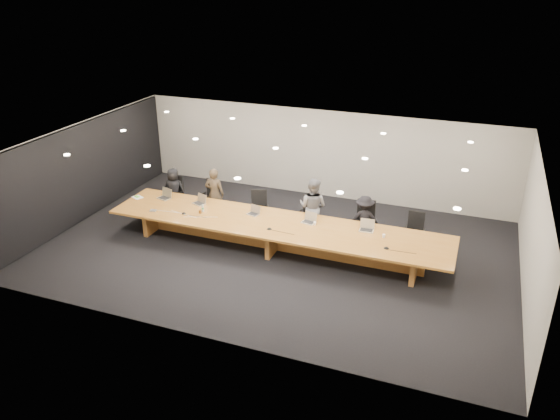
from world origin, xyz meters
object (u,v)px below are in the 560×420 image
(chair_mid_left, at_px, (259,209))
(laptop_d, at_px, (308,218))
(person_a, at_px, (174,190))
(laptop_c, at_px, (253,210))
(chair_far_left, at_px, (173,193))
(laptop_e, at_px, (367,226))
(amber_mug, at_px, (200,212))
(person_d, at_px, (364,219))
(water_bottle, at_px, (203,208))
(chair_far_right, at_px, (414,231))
(chair_left, at_px, (209,198))
(mic_center, at_px, (269,228))
(chair_right, at_px, (364,222))
(laptop_b, at_px, (199,199))
(laptop_a, at_px, (164,194))
(av_box, at_px, (153,211))
(person_c, at_px, (313,207))
(person_b, at_px, (215,194))
(paper_cup_near, at_px, (315,223))
(chair_mid_right, at_px, (308,215))
(paper_cup_far, at_px, (384,236))
(mic_left, at_px, (184,213))
(mic_right, at_px, (386,248))
(conference_table, at_px, (276,231))

(chair_mid_left, xyz_separation_m, laptop_d, (1.74, -0.83, 0.35))
(person_a, height_order, laptop_c, person_a)
(chair_far_left, xyz_separation_m, laptop_c, (3.05, -0.96, 0.33))
(laptop_e, bearing_deg, amber_mug, -177.04)
(person_d, distance_m, water_bottle, 4.33)
(person_a, relative_size, laptop_d, 3.91)
(water_bottle, bearing_deg, chair_far_right, 13.56)
(chair_left, distance_m, mic_center, 3.10)
(chair_right, distance_m, water_bottle, 4.34)
(laptop_b, height_order, mic_center, laptop_b)
(chair_right, bearing_deg, amber_mug, -164.14)
(laptop_a, bearing_deg, av_box, -61.98)
(person_c, xyz_separation_m, laptop_b, (-3.09, -0.76, 0.06))
(chair_left, distance_m, amber_mug, 1.54)
(person_b, height_order, amber_mug, person_b)
(laptop_b, bearing_deg, chair_left, 122.04)
(person_a, distance_m, laptop_d, 4.65)
(chair_left, distance_m, water_bottle, 1.45)
(person_a, distance_m, laptop_a, 0.90)
(chair_mid_left, xyz_separation_m, water_bottle, (-1.14, -1.17, 0.32))
(laptop_a, xyz_separation_m, water_bottle, (1.47, -0.41, -0.04))
(person_d, distance_m, mic_center, 2.62)
(chair_far_right, distance_m, paper_cup_near, 2.62)
(laptop_e, height_order, mic_center, laptop_e)
(chair_mid_right, distance_m, person_c, 0.36)
(laptop_b, xyz_separation_m, paper_cup_far, (5.22, -0.23, -0.09))
(person_a, xyz_separation_m, mic_left, (1.24, -1.56, 0.09))
(chair_mid_left, height_order, mic_right, chair_mid_left)
(chair_mid_right, distance_m, paper_cup_far, 2.57)
(person_c, bearing_deg, av_box, 30.06)
(person_b, bearing_deg, amber_mug, 91.51)
(mic_left, bearing_deg, laptop_e, 8.33)
(amber_mug, bearing_deg, mic_center, -6.75)
(conference_table, xyz_separation_m, laptop_e, (2.28, 0.40, 0.37))
(chair_left, height_order, laptop_e, chair_left)
(conference_table, relative_size, person_d, 6.77)
(person_d, distance_m, paper_cup_near, 1.44)
(chair_mid_left, distance_m, water_bottle, 1.66)
(chair_right, relative_size, person_d, 0.87)
(mic_left, bearing_deg, chair_left, 93.42)
(laptop_e, bearing_deg, water_bottle, -178.51)
(conference_table, bearing_deg, mic_right, -6.84)
(person_a, distance_m, person_b, 1.42)
(laptop_a, bearing_deg, chair_left, 59.00)
(person_c, distance_m, amber_mug, 3.04)
(laptop_c, xyz_separation_m, laptop_d, (1.54, 0.04, 0.01))
(person_c, xyz_separation_m, mic_right, (2.30, -1.52, -0.06))
(chair_mid_right, height_order, laptop_e, chair_mid_right)
(amber_mug, bearing_deg, laptop_a, 159.96)
(chair_far_left, bearing_deg, laptop_c, -10.84)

